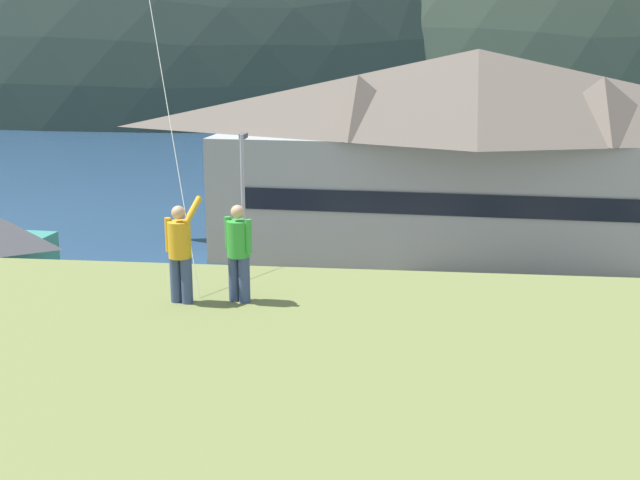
{
  "coord_description": "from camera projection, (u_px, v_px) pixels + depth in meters",
  "views": [
    {
      "loc": [
        3.6,
        -21.1,
        11.28
      ],
      "look_at": [
        0.16,
        9.0,
        3.76
      ],
      "focal_mm": 44.55,
      "sensor_mm": 36.0,
      "label": 1
    }
  ],
  "objects": [
    {
      "name": "ground_plane",
      "position": [
        280.0,
        436.0,
        23.46
      ],
      "size": [
        600.0,
        600.0,
        0.0
      ],
      "primitive_type": "plane",
      "color": "#66604C"
    },
    {
      "name": "parking_lot_pad",
      "position": [
        303.0,
        368.0,
        28.27
      ],
      "size": [
        40.0,
        20.0,
        0.1
      ],
      "primitive_type": "cube",
      "color": "gray",
      "rests_on": "ground"
    },
    {
      "name": "bay_water",
      "position": [
        375.0,
        156.0,
        81.31
      ],
      "size": [
        360.0,
        84.0,
        0.03
      ],
      "primitive_type": "cube",
      "color": "navy",
      "rests_on": "ground"
    },
    {
      "name": "far_hill_west_ridge",
      "position": [
        183.0,
        112.0,
        134.91
      ],
      "size": [
        131.98,
        65.79,
        87.59
      ],
      "primitive_type": "ellipsoid",
      "color": "#2D3D33",
      "rests_on": "ground"
    },
    {
      "name": "far_hill_east_peak",
      "position": [
        497.0,
        110.0,
        138.6
      ],
      "size": [
        98.0,
        74.31,
        95.41
      ],
      "primitive_type": "ellipsoid",
      "color": "#42513D",
      "rests_on": "ground"
    },
    {
      "name": "harbor_lodge",
      "position": [
        474.0,
        148.0,
        42.59
      ],
      "size": [
        29.4,
        12.47,
        11.0
      ],
      "color": "#999E99",
      "rests_on": "ground"
    },
    {
      "name": "storage_shed_waterside",
      "position": [
        388.0,
        207.0,
        43.38
      ],
      "size": [
        4.73,
        5.5,
        4.93
      ],
      "color": "#474C56",
      "rests_on": "ground"
    },
    {
      "name": "wharf_dock",
      "position": [
        337.0,
        199.0,
        57.36
      ],
      "size": [
        3.2,
        13.95,
        0.7
      ],
      "color": "#70604C",
      "rests_on": "ground"
    },
    {
      "name": "moored_boat_wharfside",
      "position": [
        287.0,
        201.0,
        54.62
      ],
      "size": [
        1.97,
        5.7,
        2.16
      ],
      "color": "#A8A399",
      "rests_on": "ground"
    },
    {
      "name": "moored_boat_outer_mooring",
      "position": [
        383.0,
        201.0,
        54.73
      ],
      "size": [
        2.32,
        6.71,
        2.16
      ],
      "color": "navy",
      "rests_on": "ground"
    },
    {
      "name": "parked_car_front_row_red",
      "position": [
        507.0,
        330.0,
        29.12
      ],
      "size": [
        4.23,
        2.12,
        1.82
      ],
      "color": "slate",
      "rests_on": "parking_lot_pad"
    },
    {
      "name": "parked_car_mid_row_far",
      "position": [
        151.0,
        326.0,
        29.52
      ],
      "size": [
        4.21,
        2.07,
        1.82
      ],
      "color": "navy",
      "rests_on": "parking_lot_pad"
    },
    {
      "name": "parked_car_mid_row_near",
      "position": [
        265.0,
        403.0,
        23.18
      ],
      "size": [
        4.29,
        2.22,
        1.82
      ],
      "color": "#9EA3A8",
      "rests_on": "parking_lot_pad"
    },
    {
      "name": "parking_light_pole",
      "position": [
        244.0,
        213.0,
        32.92
      ],
      "size": [
        0.24,
        0.78,
        7.6
      ],
      "color": "#ADADB2",
      "rests_on": "parking_lot_pad"
    },
    {
      "name": "person_kite_flyer",
      "position": [
        180.0,
        250.0,
        13.81
      ],
      "size": [
        0.61,
        0.61,
        1.86
      ],
      "color": "#384770",
      "rests_on": "grassy_hill_foreground"
    },
    {
      "name": "person_companion",
      "position": [
        239.0,
        250.0,
        13.86
      ],
      "size": [
        0.51,
        0.4,
        1.74
      ],
      "color": "#384770",
      "rests_on": "grassy_hill_foreground"
    }
  ]
}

